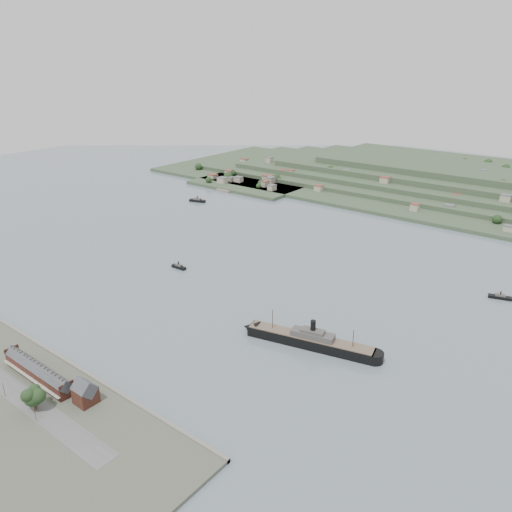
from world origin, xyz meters
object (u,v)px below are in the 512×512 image
Objects in this scene: steamship at (306,340)px; tugboat at (179,267)px; gabled_building at (85,392)px; terrace_row at (38,371)px; fig_tree at (33,396)px.

steamship is 6.32× the size of tugboat.
steamship is at bearing -13.43° from tugboat.
gabled_building reaches higher than tugboat.
gabled_building reaches higher than terrace_row.
steamship is 6.62× the size of fig_tree.
gabled_building is at bearing -115.90° from steamship.
steamship is at bearing 52.09° from terrace_row.
terrace_row is 166.39m from tugboat.
gabled_building is 0.16× the size of steamship.
steamship is (94.43, 121.26, -2.83)m from terrace_row.
gabled_building is 1.04× the size of fig_tree.
terrace_row is 3.95× the size of gabled_building.
steamship reaches higher than gabled_building.
fig_tree reaches higher than tugboat.
steamship is 153.68m from tugboat.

